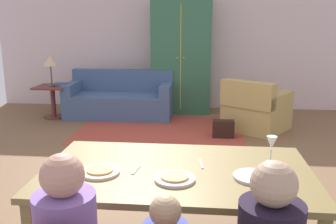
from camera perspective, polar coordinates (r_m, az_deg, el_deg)
The scene contains 20 objects.
ground_plane at distance 4.63m, azimuth -0.51°, elevation -8.08°, with size 7.45×6.37×0.02m, color brown.
back_wall at distance 7.53m, azimuth 2.12°, elevation 10.93°, with size 7.45×0.10×2.70m, color beige.
dining_table at distance 2.51m, azimuth 1.35°, elevation -10.06°, with size 1.74×1.02×0.76m.
plate_near_man at distance 2.45m, azimuth -10.24°, elevation -8.93°, with size 0.25×0.25×0.02m, color silver.
pizza_near_man at distance 2.44m, azimuth -10.25°, elevation -8.61°, with size 0.17×0.17×0.01m, color #E69C4C.
plate_near_child at distance 2.32m, azimuth 1.03°, elevation -10.09°, with size 0.25×0.25×0.02m, color silver.
pizza_near_child at distance 2.31m, azimuth 1.03°, elevation -9.75°, with size 0.17×0.17×0.01m, color #E09754.
plate_near_woman at distance 2.40m, azimuth 12.81°, elevation -9.53°, with size 0.25×0.25×0.02m, color silver.
wine_glass at distance 2.64m, azimuth 15.42°, elevation -4.68°, with size 0.07×0.07×0.19m.
fork at distance 2.47m, azimuth -4.86°, elevation -8.74°, with size 0.02×0.15×0.01m, color silver.
knife at distance 2.57m, azimuth 5.05°, elevation -7.81°, with size 0.01×0.17×0.01m, color silver.
area_rug at distance 6.05m, azimuth -1.24°, elevation -2.68°, with size 2.60×1.80×0.01m, color #A23E2F.
couch at distance 6.94m, azimuth -7.25°, elevation 1.87°, with size 1.89×0.86×0.82m.
armchair at distance 6.13m, azimuth 13.10°, elevation 0.23°, with size 1.19×1.19×0.82m.
armoire at distance 7.16m, azimuth 2.07°, elevation 8.39°, with size 1.10×0.59×2.10m.
side_table at distance 7.04m, azimuth -17.04°, elevation 2.17°, with size 0.56×0.56×0.58m.
table_lamp at distance 6.95m, azimuth -17.40°, elevation 7.27°, with size 0.26×0.26×0.54m.
book_lower at distance 6.94m, azimuth -15.67°, elevation 3.92°, with size 0.22×0.16×0.03m, color #9E382C.
book_upper at distance 6.94m, azimuth -15.94°, elevation 4.15°, with size 0.22×0.16×0.03m, color #39577D.
handbag at distance 5.69m, azimuth 8.37°, elevation -2.55°, with size 0.32×0.16×0.26m, color black.
Camera 1 is at (0.46, -3.69, 1.70)m, focal length 40.23 mm.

